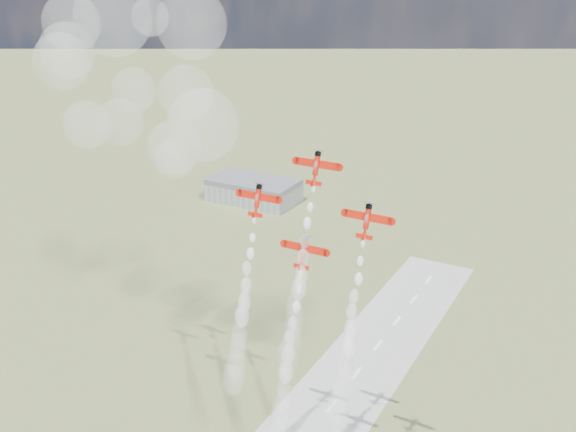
# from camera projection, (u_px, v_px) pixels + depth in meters

# --- Properties ---
(hangar) EXTENTS (50.00, 28.00, 13.00)m
(hangar) POSITION_uv_depth(u_px,v_px,m) (254.00, 190.00, 387.54)
(hangar) COLOR gray
(hangar) RESTS_ON ground
(plane_lead) EXTENTS (11.62, 4.74, 8.09)m
(plane_lead) POSITION_uv_depth(u_px,v_px,m) (316.00, 167.00, 159.66)
(plane_lead) COLOR red
(plane_lead) RESTS_ON ground
(plane_left) EXTENTS (11.62, 4.74, 8.09)m
(plane_left) POSITION_uv_depth(u_px,v_px,m) (257.00, 200.00, 167.29)
(plane_left) COLOR red
(plane_left) RESTS_ON ground
(plane_right) EXTENTS (11.62, 4.74, 8.09)m
(plane_right) POSITION_uv_depth(u_px,v_px,m) (367.00, 220.00, 154.29)
(plane_right) COLOR red
(plane_right) RESTS_ON ground
(plane_slot) EXTENTS (11.62, 4.74, 8.09)m
(plane_slot) POSITION_uv_depth(u_px,v_px,m) (304.00, 251.00, 161.92)
(plane_slot) COLOR red
(plane_slot) RESTS_ON ground
(smoke_trail_lead) EXTENTS (5.51, 15.12, 42.78)m
(smoke_trail_lead) POSITION_uv_depth(u_px,v_px,m) (294.00, 321.00, 164.11)
(smoke_trail_lead) COLOR white
(smoke_trail_lead) RESTS_ON plane_lead
(smoke_trail_left) EXTENTS (5.27, 15.55, 42.49)m
(smoke_trail_left) POSITION_uv_depth(u_px,v_px,m) (238.00, 347.00, 171.42)
(smoke_trail_left) COLOR white
(smoke_trail_left) RESTS_ON plane_left
(smoke_trail_right) EXTENTS (5.72, 15.54, 41.84)m
(smoke_trail_right) POSITION_uv_depth(u_px,v_px,m) (343.00, 379.00, 158.38)
(smoke_trail_right) COLOR white
(smoke_trail_right) RESTS_ON plane_right
(smoke_trail_slot) EXTENTS (5.50, 14.53, 42.01)m
(smoke_trail_slot) POSITION_uv_depth(u_px,v_px,m) (282.00, 400.00, 166.16)
(smoke_trail_slot) COLOR white
(smoke_trail_slot) RESTS_ON plane_slot
(drifted_smoke_cloud) EXTENTS (71.44, 38.35, 58.37)m
(drifted_smoke_cloud) POSITION_uv_depth(u_px,v_px,m) (137.00, 73.00, 202.61)
(drifted_smoke_cloud) COLOR white
(drifted_smoke_cloud) RESTS_ON ground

